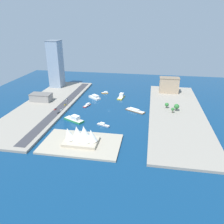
# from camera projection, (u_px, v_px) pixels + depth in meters

# --- Properties ---
(ground_plane) EXTENTS (440.00, 440.00, 0.00)m
(ground_plane) POSITION_uv_depth(u_px,v_px,m) (109.00, 110.00, 307.89)
(ground_plane) COLOR navy
(quay_west) EXTENTS (70.00, 240.00, 2.55)m
(quay_west) POSITION_uv_depth(u_px,v_px,m) (177.00, 113.00, 293.01)
(quay_west) COLOR gray
(quay_west) RESTS_ON ground_plane
(quay_east) EXTENTS (70.00, 240.00, 2.55)m
(quay_east) POSITION_uv_depth(u_px,v_px,m) (47.00, 105.00, 321.78)
(quay_east) COLOR gray
(quay_east) RESTS_ON ground_plane
(peninsula_point) EXTENTS (77.75, 48.55, 2.00)m
(peninsula_point) POSITION_uv_depth(u_px,v_px,m) (81.00, 144.00, 222.96)
(peninsula_point) COLOR #A89E89
(peninsula_point) RESTS_ON ground_plane
(road_strip) EXTENTS (12.32, 228.00, 0.15)m
(road_strip) POSITION_uv_depth(u_px,v_px,m) (63.00, 105.00, 317.41)
(road_strip) COLOR #38383D
(road_strip) RESTS_ON quay_east
(ferry_yellow_fast) EXTENTS (10.20, 22.26, 7.08)m
(ferry_yellow_fast) POSITION_uv_depth(u_px,v_px,m) (121.00, 96.00, 352.82)
(ferry_yellow_fast) COLOR yellow
(ferry_yellow_fast) RESTS_ON ground_plane
(barge_flat_brown) EXTENTS (27.56, 19.51, 3.28)m
(barge_flat_brown) POSITION_uv_depth(u_px,v_px,m) (135.00, 110.00, 302.50)
(barge_flat_brown) COLOR brown
(barge_flat_brown) RESTS_ON ground_plane
(yacht_sleek_gray) EXTENTS (16.61, 8.98, 3.68)m
(yacht_sleek_gray) POSITION_uv_depth(u_px,v_px,m) (103.00, 125.00, 261.97)
(yacht_sleek_gray) COLOR #999EA3
(yacht_sleek_gray) RESTS_ON ground_plane
(water_taxi_orange) EXTENTS (12.35, 7.12, 3.29)m
(water_taxi_orange) POSITION_uv_depth(u_px,v_px,m) (105.00, 93.00, 374.74)
(water_taxi_orange) COLOR orange
(water_taxi_orange) RESTS_ON ground_plane
(ferry_green_doubledeck) EXTENTS (27.82, 19.95, 7.51)m
(ferry_green_doubledeck) POSITION_uv_depth(u_px,v_px,m) (74.00, 119.00, 273.61)
(ferry_green_doubledeck) COLOR #2D8C4C
(ferry_green_doubledeck) RESTS_ON ground_plane
(ferry_white_commuter) EXTENTS (21.72, 19.56, 6.41)m
(ferry_white_commuter) POSITION_uv_depth(u_px,v_px,m) (95.00, 97.00, 349.32)
(ferry_white_commuter) COLOR silver
(ferry_white_commuter) RESTS_ON ground_plane
(tugboat_red) EXTENTS (8.68, 16.12, 3.10)m
(tugboat_red) POSITION_uv_depth(u_px,v_px,m) (87.00, 105.00, 321.47)
(tugboat_red) COLOR red
(tugboat_red) RESTS_ON ground_plane
(carpark_squat_concrete) EXTENTS (30.88, 17.74, 11.14)m
(carpark_squat_concrete) POSITION_uv_depth(u_px,v_px,m) (41.00, 97.00, 331.50)
(carpark_squat_concrete) COLOR gray
(carpark_squat_concrete) RESTS_ON quay_east
(tower_tall_glass) EXTENTS (21.29, 25.04, 79.52)m
(tower_tall_glass) POSITION_uv_depth(u_px,v_px,m) (56.00, 64.00, 390.05)
(tower_tall_glass) COLOR #8C9EB2
(tower_tall_glass) RESTS_ON quay_east
(apartment_midrise_tan) EXTENTS (31.83, 18.03, 24.84)m
(apartment_midrise_tan) POSITION_uv_depth(u_px,v_px,m) (169.00, 85.00, 367.52)
(apartment_midrise_tan) COLOR tan
(apartment_midrise_tan) RESTS_ON quay_west
(taxi_yellow_cab) EXTENTS (1.88, 4.93, 1.49)m
(taxi_yellow_cab) POSITION_uv_depth(u_px,v_px,m) (65.00, 104.00, 317.65)
(taxi_yellow_cab) COLOR black
(taxi_yellow_cab) RESTS_ON road_strip
(suv_black) EXTENTS (1.92, 4.49, 1.54)m
(suv_black) POSITION_uv_depth(u_px,v_px,m) (59.00, 112.00, 290.36)
(suv_black) COLOR black
(suv_black) RESTS_ON road_strip
(pickup_red) EXTENTS (1.82, 5.11, 1.64)m
(pickup_red) POSITION_uv_depth(u_px,v_px,m) (55.00, 109.00, 301.44)
(pickup_red) COLOR black
(pickup_red) RESTS_ON road_strip
(van_white) EXTENTS (2.08, 5.17, 1.66)m
(van_white) POSITION_uv_depth(u_px,v_px,m) (62.00, 109.00, 300.55)
(van_white) COLOR black
(van_white) RESTS_ON road_strip
(sedan_silver) EXTENTS (1.80, 4.32, 1.65)m
(sedan_silver) POSITION_uv_depth(u_px,v_px,m) (67.00, 99.00, 336.77)
(sedan_silver) COLOR black
(sedan_silver) RESTS_ON road_strip
(traffic_light_waterfront) EXTENTS (0.36, 0.36, 6.50)m
(traffic_light_waterfront) POSITION_uv_depth(u_px,v_px,m) (67.00, 103.00, 313.75)
(traffic_light_waterfront) COLOR black
(traffic_light_waterfront) RESTS_ON quay_east
(opera_landmark) EXTENTS (35.28, 23.14, 19.42)m
(opera_landmark) POSITION_uv_depth(u_px,v_px,m) (81.00, 136.00, 219.44)
(opera_landmark) COLOR #BCAD93
(opera_landmark) RESTS_ON peninsula_point
(park_tree_cluster) EXTENTS (18.20, 20.91, 9.51)m
(park_tree_cluster) POSITION_uv_depth(u_px,v_px,m) (173.00, 106.00, 297.69)
(park_tree_cluster) COLOR brown
(park_tree_cluster) RESTS_ON quay_west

